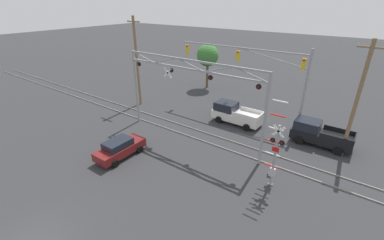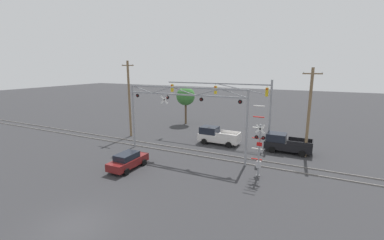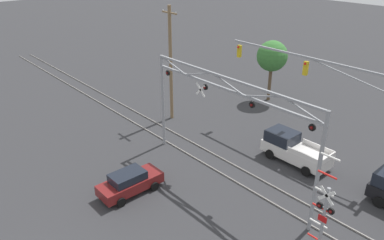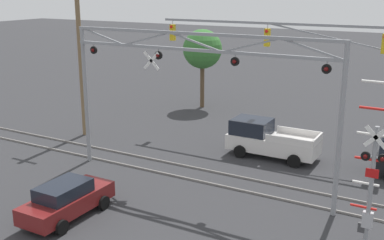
{
  "view_description": "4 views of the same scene",
  "coord_description": "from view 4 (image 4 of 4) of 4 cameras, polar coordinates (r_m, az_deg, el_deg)",
  "views": [
    {
      "loc": [
        11.85,
        -2.45,
        11.35
      ],
      "look_at": [
        0.34,
        13.58,
        2.05
      ],
      "focal_mm": 24.0,
      "sensor_mm": 36.0,
      "label": 1
    },
    {
      "loc": [
        12.07,
        -8.86,
        9.1
      ],
      "look_at": [
        0.47,
        14.67,
        3.63
      ],
      "focal_mm": 24.0,
      "sensor_mm": 36.0,
      "label": 2
    },
    {
      "loc": [
        14.28,
        -1.68,
        14.19
      ],
      "look_at": [
        -1.78,
        12.51,
        4.12
      ],
      "focal_mm": 35.0,
      "sensor_mm": 36.0,
      "label": 3
    },
    {
      "loc": [
        10.29,
        -4.71,
        9.02
      ],
      "look_at": [
        -1.55,
        16.25,
        2.34
      ],
      "focal_mm": 45.0,
      "sensor_mm": 36.0,
      "label": 4
    }
  ],
  "objects": [
    {
      "name": "rail_track_far",
      "position": [
        24.39,
        2.32,
        -6.08
      ],
      "size": [
        80.0,
        0.08,
        0.1
      ],
      "primitive_type": "cube",
      "color": "gray",
      "rests_on": "ground_plane"
    },
    {
      "name": "crossing_signal_mast",
      "position": [
        18.0,
        20.32,
        -7.54
      ],
      "size": [
        1.09,
        0.35,
        6.05
      ],
      "color": "gray",
      "rests_on": "ground_plane"
    },
    {
      "name": "sedan_waiting",
      "position": [
        20.26,
        -14.65,
        -9.11
      ],
      "size": [
        1.88,
        4.09,
        1.49
      ],
      "color": "maroon",
      "rests_on": "ground_plane"
    },
    {
      "name": "traffic_signal_span",
      "position": [
        27.0,
        15.09,
        7.31
      ],
      "size": [
        13.66,
        0.39,
        7.66
      ],
      "color": "gray",
      "rests_on": "ground_plane"
    },
    {
      "name": "pickup_truck_lead",
      "position": [
        26.68,
        8.98,
        -2.27
      ],
      "size": [
        4.9,
        2.18,
        1.98
      ],
      "color": "silver",
      "rests_on": "ground_plane"
    },
    {
      "name": "background_tree_beyond_span",
      "position": [
        36.61,
        1.25,
        8.36
      ],
      "size": [
        2.96,
        2.96,
        5.98
      ],
      "color": "brown",
      "rests_on": "ground_plane"
    },
    {
      "name": "crossing_gantry",
      "position": [
        21.53,
        0.33,
        5.09
      ],
      "size": [
        13.2,
        0.26,
        7.12
      ],
      "color": "gray",
      "rests_on": "ground_plane"
    },
    {
      "name": "utility_pole_left",
      "position": [
        30.13,
        -13.1,
        7.58
      ],
      "size": [
        1.8,
        0.28,
        9.85
      ],
      "color": "brown",
      "rests_on": "ground_plane"
    },
    {
      "name": "rail_track_near",
      "position": [
        23.22,
        0.69,
        -7.22
      ],
      "size": [
        80.0,
        0.08,
        0.1
      ],
      "primitive_type": "cube",
      "color": "gray",
      "rests_on": "ground_plane"
    }
  ]
}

